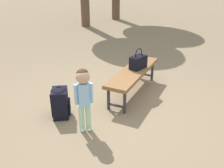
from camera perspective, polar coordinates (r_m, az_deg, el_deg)
The scene contains 5 objects.
ground_plane at distance 4.07m, azimuth -0.66°, elevation -5.92°, with size 40.00×40.00×0.00m, color #7F6B51.
park_bench at distance 4.44m, azimuth 4.85°, elevation 2.46°, with size 1.65×0.72×0.45m.
handbag at distance 4.47m, azimuth 5.98°, elevation 5.09°, with size 0.33×0.20×0.37m.
child_standing at distance 3.32m, azimuth -6.50°, elevation -1.56°, with size 0.21×0.19×0.93m.
backpack_large at distance 3.87m, azimuth -11.66°, elevation -3.85°, with size 0.37×0.37×0.52m.
Camera 1 is at (2.72, 2.17, 2.10)m, focal length 40.28 mm.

